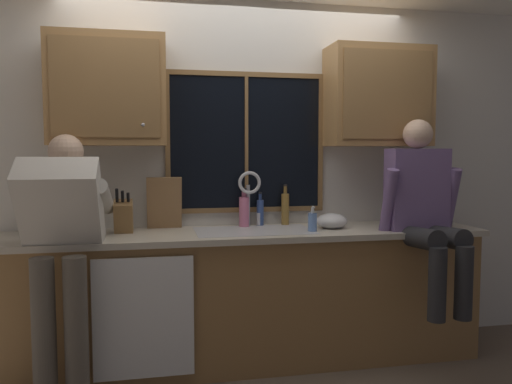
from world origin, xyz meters
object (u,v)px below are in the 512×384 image
mixing_bowl (332,221)px  bottle_tall_clear (285,208)px  person_sitting_on_counter (424,205)px  soap_dispenser (312,222)px  cutting_board (164,203)px  person_standing (62,238)px  knife_block (123,217)px  bottle_green_glass (260,212)px  bottle_amber_small (244,211)px

mixing_bowl → bottle_tall_clear: bottle_tall_clear is taller
person_sitting_on_counter → soap_dispenser: (-0.73, 0.16, -0.12)m
cutting_board → soap_dispenser: size_ratio=2.12×
cutting_board → soap_dispenser: cutting_board is taller
person_standing → knife_block: 0.51m
cutting_board → bottle_tall_clear: size_ratio=1.24×
cutting_board → bottle_green_glass: 0.70m
mixing_bowl → soap_dispenser: bearing=-147.4°
person_standing → mixing_bowl: 1.78m
soap_dispenser → person_sitting_on_counter: bearing=-12.7°
person_sitting_on_counter → soap_dispenser: 0.76m
cutting_board → bottle_tall_clear: 0.88m
knife_block → cutting_board: bearing=28.2°
person_standing → cutting_board: person_standing is taller
mixing_bowl → bottle_tall_clear: 0.37m
soap_dispenser → bottle_green_glass: bearing=130.8°
bottle_green_glass → cutting_board: bearing=-178.4°
knife_block → bottle_green_glass: size_ratio=1.31×
bottle_amber_small → bottle_green_glass: bearing=15.7°
cutting_board → mixing_bowl: cutting_board is taller
person_sitting_on_counter → bottle_tall_clear: size_ratio=4.22×
person_sitting_on_counter → bottle_green_glass: person_sitting_on_counter is taller
soap_dispenser → cutting_board: bearing=162.1°
cutting_board → bottle_tall_clear: (0.88, 0.02, -0.06)m
soap_dispenser → bottle_amber_small: size_ratio=0.62×
soap_dispenser → bottle_tall_clear: size_ratio=0.58×
cutting_board → soap_dispenser: bearing=-17.9°
mixing_bowl → bottle_amber_small: bearing=162.6°
person_sitting_on_counter → mixing_bowl: bearing=153.1°
bottle_green_glass → bottle_tall_clear: size_ratio=0.82×
person_standing → bottle_tall_clear: (1.47, 0.55, 0.08)m
person_sitting_on_counter → knife_block: 2.01m
person_sitting_on_counter → soap_dispenser: person_sitting_on_counter is taller
cutting_board → bottle_green_glass: cutting_board is taller
person_sitting_on_counter → cutting_board: person_sitting_on_counter is taller
person_sitting_on_counter → bottle_green_glass: size_ratio=5.14×
person_standing → person_sitting_on_counter: 2.31m
cutting_board → bottle_green_glass: bearing=1.6°
person_sitting_on_counter → bottle_amber_small: bearing=157.9°
bottle_amber_small → cutting_board: bearing=178.4°
mixing_bowl → knife_block: bearing=177.7°
person_standing → mixing_bowl: (1.75, 0.33, 0.01)m
bottle_tall_clear → soap_dispenser: bearing=-73.1°
knife_block → bottle_tall_clear: 1.16m
bottle_green_glass → bottle_amber_small: (-0.13, -0.04, 0.01)m
knife_block → bottle_green_glass: (0.96, 0.16, -0.01)m
knife_block → mixing_bowl: knife_block is taller
person_sitting_on_counter → bottle_amber_small: person_sitting_on_counter is taller
person_sitting_on_counter → cutting_board: 1.78m
person_sitting_on_counter → mixing_bowl: person_sitting_on_counter is taller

